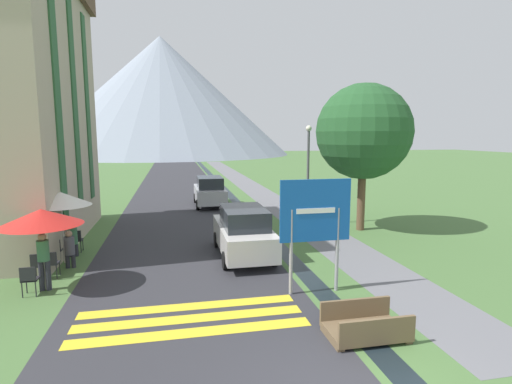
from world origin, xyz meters
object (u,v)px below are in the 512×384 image
Objects in this scene: cafe_chair_near_right at (51,262)px; cafe_chair_middle at (55,249)px; parked_car_near at (243,232)px; footbridge at (365,327)px; streetlamp at (308,166)px; road_sign at (315,219)px; person_standing_terrace at (44,257)px; parked_car_far at (210,191)px; cafe_chair_far_right at (76,239)px; cafe_umbrella_middle_white at (61,199)px; person_seated_far at (73,238)px; tree_by_path at (364,132)px; cafe_chair_near_left at (39,264)px; cafe_umbrella_front_red at (41,217)px; person_seated_near at (70,247)px; cafe_chair_nearest at (29,278)px.

cafe_chair_near_right is 1.55m from cafe_chair_middle.
parked_car_near is at bearing -7.24° from cafe_chair_near_right.
streetlamp reaches higher than footbridge.
road_sign is 1.92× the size of person_standing_terrace.
parked_car_far is at bearing 44.09° from cafe_chair_middle.
cafe_chair_far_right is at bearing -165.66° from streetlamp.
cafe_umbrella_middle_white is (0.29, -0.01, 1.72)m from cafe_chair_middle.
cafe_chair_near_right is 1.00× the size of cafe_chair_middle.
person_seated_far is at bearing 80.99° from cafe_umbrella_middle_white.
cafe_chair_middle is at bearing 83.92° from cafe_chair_near_right.
streetlamp reaches higher than parked_car_near.
tree_by_path reaches higher than cafe_chair_near_right.
cafe_chair_middle is at bearing 151.55° from road_sign.
cafe_chair_far_right is (-7.41, 5.48, -1.58)m from road_sign.
parked_car_far is 0.62× the size of tree_by_path.
cafe_chair_near_right is at bearing -152.17° from streetlamp.
parked_car_near is at bearing 11.66° from cafe_chair_near_left.
person_seated_far is at bearing -121.50° from parked_car_far.
cafe_umbrella_front_red is (-7.41, 1.77, 0.01)m from road_sign.
cafe_chair_near_right and cafe_chair_far_right have the same top height.
person_standing_terrace is 1.32× the size of person_seated_far.
cafe_umbrella_front_red is at bearing -87.57° from cafe_umbrella_middle_white.
person_seated_near is at bearing 60.60° from cafe_chair_near_left.
person_standing_terrace is at bearing -62.72° from cafe_chair_near_left.
parked_car_far is 10.64m from tree_by_path.
cafe_chair_near_right is at bearing 96.46° from person_standing_terrace.
cafe_umbrella_middle_white is (-0.11, -1.26, 1.72)m from cafe_chair_far_right.
cafe_chair_near_right is at bearing -94.23° from cafe_chair_middle.
person_standing_terrace is at bearing -87.60° from cafe_umbrella_middle_white.
person_seated_far is 0.26× the size of streetlamp.
cafe_umbrella_front_red is at bearing 57.18° from cafe_chair_nearest.
tree_by_path reaches higher than cafe_chair_middle.
road_sign is at bearing -29.31° from cafe_umbrella_middle_white.
parked_car_near is 3.41× the size of person_seated_near.
streetlamp reaches higher than cafe_chair_near_left.
parked_car_far is 10.71m from cafe_chair_far_right.
streetlamp is at bearing 47.85° from parked_car_near.
cafe_umbrella_middle_white reaches higher than parked_car_near.
cafe_umbrella_middle_white is 2.82m from person_standing_terrace.
cafe_chair_near_left is 2.40m from cafe_umbrella_middle_white.
parked_car_far is at bearing 122.84° from streetlamp.
parked_car_far is at bearing 64.87° from cafe_chair_nearest.
cafe_chair_nearest is at bearing -102.44° from cafe_chair_middle.
cafe_umbrella_middle_white is at bearing 175.24° from parked_car_near.
parked_car_far is at bearing 62.62° from person_seated_near.
person_seated_near is at bearing 83.27° from cafe_umbrella_front_red.
footbridge is at bearing -75.73° from parked_car_near.
person_seated_near is (0.50, 2.30, 0.19)m from cafe_chair_nearest.
road_sign reaches higher than person_standing_terrace.
parked_car_far is at bearing 64.06° from cafe_chair_near_left.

